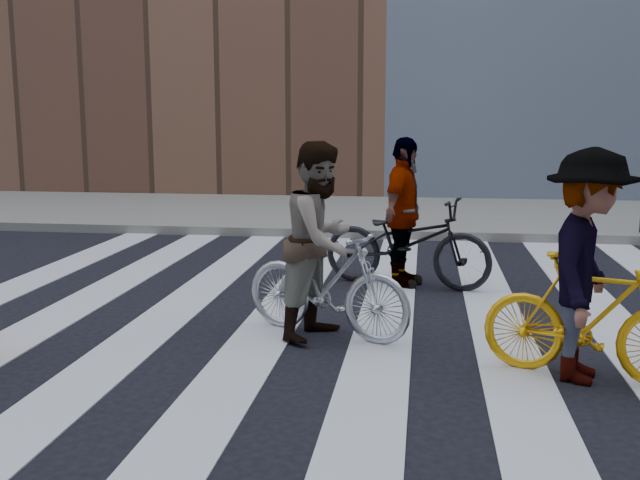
% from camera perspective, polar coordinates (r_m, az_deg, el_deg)
% --- Properties ---
extents(ground, '(100.00, 100.00, 0.00)m').
position_cam_1_polar(ground, '(7.39, 0.63, -6.37)').
color(ground, black).
rests_on(ground, ground).
extents(sidewalk_far, '(100.00, 5.00, 0.15)m').
position_cam_1_polar(sidewalk_far, '(14.70, 4.36, 1.95)').
color(sidewalk_far, gray).
rests_on(sidewalk_far, ground).
extents(zebra_crosswalk, '(8.25, 10.00, 0.01)m').
position_cam_1_polar(zebra_crosswalk, '(7.39, 0.63, -6.33)').
color(zebra_crosswalk, silver).
rests_on(zebra_crosswalk, ground).
extents(bike_silver_mid, '(1.75, 1.11, 1.02)m').
position_cam_1_polar(bike_silver_mid, '(6.86, 0.49, -3.23)').
color(bike_silver_mid, '#B4B8BF').
rests_on(bike_silver_mid, ground).
extents(bike_yellow_right, '(1.70, 0.95, 0.98)m').
position_cam_1_polar(bike_yellow_right, '(6.12, 19.96, -5.59)').
color(bike_yellow_right, '#FFAE0E').
rests_on(bike_yellow_right, ground).
extents(bike_dark_rear, '(2.14, 1.21, 1.07)m').
position_cam_1_polar(bike_dark_rear, '(8.91, 6.63, -0.15)').
color(bike_dark_rear, black).
rests_on(bike_dark_rear, ground).
extents(rider_mid, '(0.97, 1.07, 1.79)m').
position_cam_1_polar(rider_mid, '(6.79, 0.08, -0.04)').
color(rider_mid, slate).
rests_on(rider_mid, ground).
extents(rider_right, '(0.99, 1.31, 1.79)m').
position_cam_1_polar(rider_right, '(6.02, 19.71, -1.88)').
color(rider_right, slate).
rests_on(rider_right, ground).
extents(rider_rear, '(0.69, 1.11, 1.77)m').
position_cam_1_polar(rider_rear, '(8.86, 6.35, 2.10)').
color(rider_rear, slate).
rests_on(rider_rear, ground).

